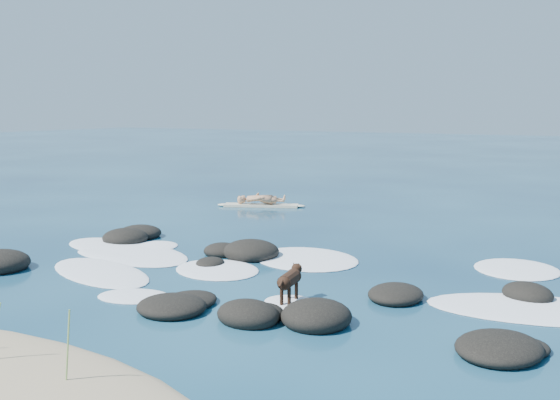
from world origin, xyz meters
The scene contains 5 objects.
ground centered at (0.00, 0.00, 0.00)m, with size 160.00×160.00×0.00m, color #0A2642.
reef_rocks centered at (-0.36, -1.86, 0.12)m, with size 14.18×7.00×0.59m.
breaking_foam centered at (-0.11, -0.54, 0.01)m, with size 14.45×7.93×0.12m.
standing_surfer_rig centered at (-4.67, 7.44, 0.75)m, with size 3.20×1.65×1.91m.
dog centered at (2.02, -2.39, 0.48)m, with size 0.40×1.15×0.73m.
Camera 1 is at (7.56, -12.43, 3.68)m, focal length 40.00 mm.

